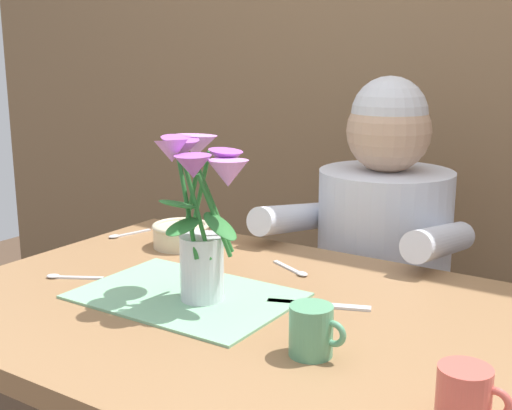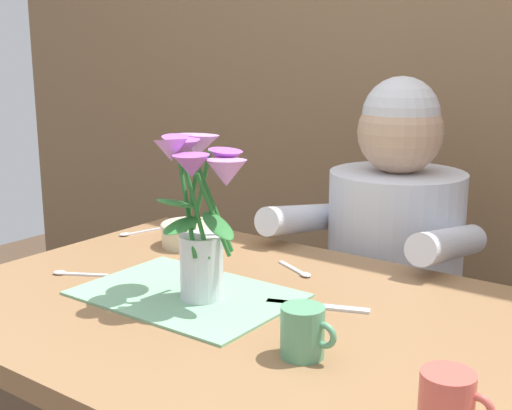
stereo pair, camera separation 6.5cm
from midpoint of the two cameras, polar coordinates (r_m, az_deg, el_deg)
wood_panel_backdrop at (r=2.09m, az=15.53°, el=14.05°), size 4.00×0.10×2.50m
dining_table at (r=1.27m, az=-1.56°, el=-12.91°), size 1.20×0.80×0.74m
seated_person at (r=1.80m, az=9.48°, el=-7.75°), size 0.45×0.47×1.14m
striped_placemat at (r=1.30m, az=-7.38°, el=-7.63°), size 0.40×0.28×0.00m
flower_vase at (r=1.22m, az=-6.27°, el=0.00°), size 0.21×0.21×0.31m
ceramic_bowl at (r=1.61m, az=-7.54°, el=-2.47°), size 0.14×0.14×0.06m
dinner_knife at (r=1.24m, az=3.81°, el=-8.45°), size 0.18×0.09×0.00m
coffee_cup at (r=1.04m, az=2.96°, el=-10.59°), size 0.09×0.07×0.08m
tea_cup at (r=0.89m, az=15.20°, el=-15.49°), size 0.09×0.07×0.08m
spoon_0 at (r=1.45m, az=-17.07°, el=-5.84°), size 0.11×0.07×0.01m
spoon_2 at (r=1.73m, az=-12.24°, el=-2.49°), size 0.05×0.12×0.01m
spoon_3 at (r=1.42m, az=2.02°, el=-5.59°), size 0.11×0.07×0.01m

